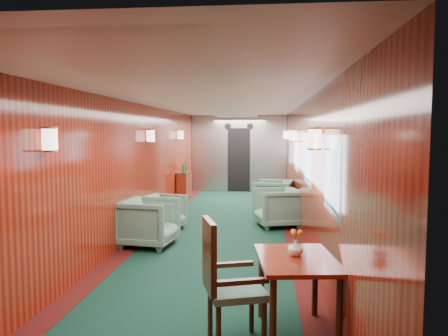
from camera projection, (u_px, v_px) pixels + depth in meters
name	position (u px, v px, depth m)	size (l,w,h in m)	color
room	(219.00, 145.00, 7.88)	(12.00, 12.10, 2.40)	#0D3224
bulkhead	(239.00, 154.00, 13.78)	(2.98, 0.17, 2.39)	#AAADB1
windows_right	(301.00, 155.00, 8.00)	(0.02, 8.60, 0.80)	#A6A9AD
wall_sconces	(222.00, 137.00, 8.43)	(2.97, 7.97, 0.25)	#FFEAC6
dining_table	(297.00, 270.00, 3.99)	(0.80, 1.06, 0.74)	maroon
side_chair	(224.00, 278.00, 3.81)	(0.62, 0.64, 1.13)	#225043
credenza	(184.00, 186.00, 11.78)	(0.28, 0.90, 1.08)	maroon
flower_vase	(296.00, 248.00, 4.02)	(0.14, 0.14, 0.15)	silver
armchair_left_near	(149.00, 222.00, 7.17)	(0.84, 0.86, 0.79)	#225043
armchair_left_far	(163.00, 213.00, 8.32)	(0.73, 0.75, 0.68)	#225043
armchair_right_near	(278.00, 208.00, 8.65)	(0.82, 0.84, 0.76)	#225043
armchair_right_far	(273.00, 196.00, 10.13)	(0.82, 0.85, 0.77)	#225043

